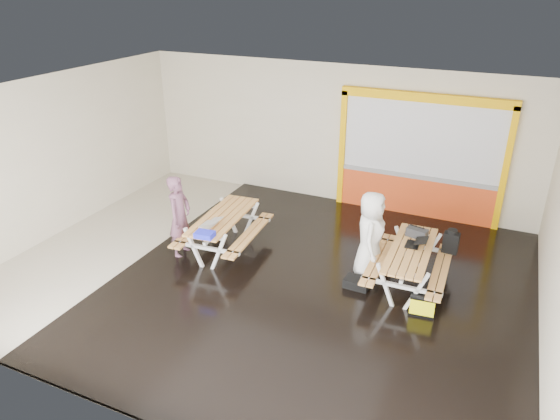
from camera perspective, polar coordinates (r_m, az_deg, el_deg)
The scene contains 14 objects.
room at distance 9.47m, azimuth -2.25°, elevation 2.05°, with size 10.02×8.02×3.52m.
deck at distance 9.85m, azimuth 4.52°, elevation -8.43°, with size 7.50×7.98×0.05m, color black.
kiosk at distance 12.50m, azimuth 15.16°, elevation 5.40°, with size 3.88×0.16×3.00m.
picnic_table_left at distance 10.79m, azimuth -6.26°, elevation -1.57°, with size 1.58×2.21×0.85m.
picnic_table_right at distance 9.81m, azimuth 14.18°, elevation -5.19°, with size 1.45×2.09×0.82m.
person_left at distance 10.69m, azimuth -11.05°, elevation -0.74°, with size 0.64×0.42×1.76m, color #694155.
person_right at distance 9.94m, azimuth 9.99°, elevation -2.84°, with size 0.87×0.57×1.78m, color white.
laptop_left at distance 10.29m, azimuth -7.70°, elevation -1.46°, with size 0.39×0.36×0.17m.
laptop_right at distance 9.83m, azimuth 14.80°, elevation -3.56°, with size 0.39×0.34×0.16m.
blue_pouch at distance 9.87m, azimuth -8.35°, elevation -2.70°, with size 0.36×0.25×0.11m, color #2128DF.
toolbox at distance 10.14m, azimuth 14.93°, elevation -2.44°, with size 0.42×0.27×0.22m.
backpack at distance 10.36m, azimuth 18.42°, elevation -3.30°, with size 0.30×0.20×0.48m.
dark_case at distance 9.83m, azimuth 8.53°, elevation -7.96°, with size 0.46×0.34×0.17m, color black.
fluke_bag at distance 9.30m, azimuth 15.50°, elevation -10.06°, with size 0.46×0.32×0.37m.
Camera 1 is at (3.94, -7.80, 5.39)m, focal length 33.02 mm.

